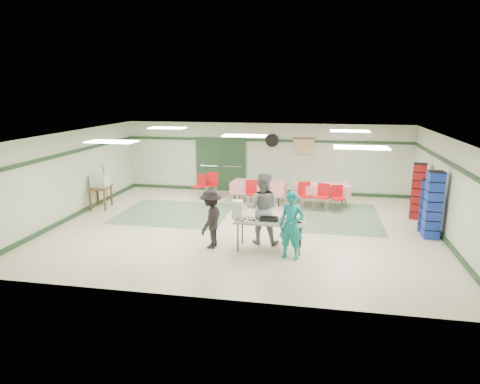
% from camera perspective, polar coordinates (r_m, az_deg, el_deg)
% --- Properties ---
extents(floor, '(11.00, 11.00, 0.00)m').
position_cam_1_polar(floor, '(12.64, 0.56, -4.66)').
color(floor, beige).
rests_on(floor, ground).
extents(ceiling, '(11.00, 11.00, 0.00)m').
position_cam_1_polar(ceiling, '(12.08, 0.59, 7.60)').
color(ceiling, white).
rests_on(ceiling, wall_back).
extents(wall_back, '(11.00, 0.00, 11.00)m').
position_cam_1_polar(wall_back, '(16.67, 3.27, 4.52)').
color(wall_back, beige).
rests_on(wall_back, floor).
extents(wall_front, '(11.00, 0.00, 11.00)m').
position_cam_1_polar(wall_front, '(8.05, -5.00, -5.30)').
color(wall_front, beige).
rests_on(wall_front, floor).
extents(wall_left, '(0.00, 9.00, 9.00)m').
position_cam_1_polar(wall_left, '(14.29, -21.71, 2.08)').
color(wall_left, beige).
rests_on(wall_left, floor).
extents(wall_right, '(0.00, 9.00, 9.00)m').
position_cam_1_polar(wall_right, '(12.59, 26.06, 0.24)').
color(wall_right, beige).
rests_on(wall_right, floor).
extents(trim_back, '(11.00, 0.06, 0.10)m').
position_cam_1_polar(trim_back, '(16.55, 3.29, 6.90)').
color(trim_back, '#1F3A21').
rests_on(trim_back, wall_back).
extents(baseboard_back, '(11.00, 0.06, 0.12)m').
position_cam_1_polar(baseboard_back, '(16.89, 3.20, 0.18)').
color(baseboard_back, '#1F3A21').
rests_on(baseboard_back, floor).
extents(trim_left, '(0.06, 9.00, 0.10)m').
position_cam_1_polar(trim_left, '(14.16, -21.85, 4.86)').
color(trim_left, '#1F3A21').
rests_on(trim_left, wall_back).
extents(baseboard_left, '(0.06, 9.00, 0.12)m').
position_cam_1_polar(baseboard_left, '(14.56, -21.18, -2.90)').
color(baseboard_left, '#1F3A21').
rests_on(baseboard_left, floor).
extents(trim_right, '(0.06, 9.00, 0.10)m').
position_cam_1_polar(trim_right, '(12.46, 26.26, 3.38)').
color(trim_right, '#1F3A21').
rests_on(trim_right, wall_back).
extents(baseboard_right, '(0.06, 9.00, 0.12)m').
position_cam_1_polar(baseboard_right, '(12.91, 25.35, -5.34)').
color(baseboard_right, '#1F3A21').
rests_on(baseboard_right, floor).
extents(green_patch_a, '(3.50, 3.00, 0.01)m').
position_cam_1_polar(green_patch_a, '(14.18, -8.73, -2.79)').
color(green_patch_a, slate).
rests_on(green_patch_a, floor).
extents(green_patch_b, '(2.50, 3.50, 0.01)m').
position_cam_1_polar(green_patch_b, '(13.92, 13.10, -3.30)').
color(green_patch_b, slate).
rests_on(green_patch_b, floor).
extents(double_door_left, '(0.90, 0.06, 2.10)m').
position_cam_1_polar(double_door_left, '(17.07, -4.13, 3.70)').
color(double_door_left, gray).
rests_on(double_door_left, floor).
extents(double_door_right, '(0.90, 0.06, 2.10)m').
position_cam_1_polar(double_door_right, '(16.86, -1.00, 3.61)').
color(double_door_right, gray).
rests_on(double_door_right, floor).
extents(door_frame, '(2.00, 0.03, 2.15)m').
position_cam_1_polar(door_frame, '(16.94, -2.60, 3.65)').
color(door_frame, '#1F3A21').
rests_on(door_frame, floor).
extents(wall_fan, '(0.50, 0.10, 0.50)m').
position_cam_1_polar(wall_fan, '(16.48, 4.31, 6.86)').
color(wall_fan, black).
rests_on(wall_fan, wall_back).
extents(scroll_banner, '(0.80, 0.02, 0.60)m').
position_cam_1_polar(scroll_banner, '(16.42, 8.49, 6.02)').
color(scroll_banner, '#D1BA83').
rests_on(scroll_banner, wall_back).
extents(serving_table, '(1.77, 0.74, 0.76)m').
position_cam_1_polar(serving_table, '(10.70, 4.02, -4.08)').
color(serving_table, '#ABABA6').
rests_on(serving_table, floor).
extents(sheet_tray_right, '(0.61, 0.47, 0.02)m').
position_cam_1_polar(sheet_tray_right, '(10.62, 6.87, -3.95)').
color(sheet_tray_right, silver).
rests_on(sheet_tray_right, serving_table).
extents(sheet_tray_mid, '(0.54, 0.41, 0.02)m').
position_cam_1_polar(sheet_tray_mid, '(10.81, 3.30, -3.57)').
color(sheet_tray_mid, silver).
rests_on(sheet_tray_mid, serving_table).
extents(sheet_tray_left, '(0.54, 0.41, 0.02)m').
position_cam_1_polar(sheet_tray_left, '(10.62, 0.93, -3.86)').
color(sheet_tray_left, silver).
rests_on(sheet_tray_left, serving_table).
extents(baking_pan, '(0.46, 0.29, 0.08)m').
position_cam_1_polar(baking_pan, '(10.69, 3.91, -3.60)').
color(baking_pan, black).
rests_on(baking_pan, serving_table).
extents(foam_box_stack, '(0.26, 0.24, 0.46)m').
position_cam_1_polar(foam_box_stack, '(10.81, -0.33, -2.33)').
color(foam_box_stack, white).
rests_on(foam_box_stack, serving_table).
extents(volunteer_teal, '(0.68, 0.53, 1.64)m').
position_cam_1_polar(volunteer_teal, '(10.17, 6.87, -4.46)').
color(volunteer_teal, '#128082').
rests_on(volunteer_teal, floor).
extents(volunteer_grey, '(0.93, 0.73, 1.88)m').
position_cam_1_polar(volunteer_grey, '(11.10, 2.99, -2.19)').
color(volunteer_grey, gray).
rests_on(volunteer_grey, floor).
extents(volunteer_dark, '(0.67, 1.03, 1.51)m').
position_cam_1_polar(volunteer_dark, '(10.85, -3.90, -3.60)').
color(volunteer_dark, black).
rests_on(volunteer_dark, floor).
extents(dining_table_a, '(1.93, 1.02, 0.77)m').
position_cam_1_polar(dining_table_a, '(15.04, 10.84, 0.30)').
color(dining_table_a, red).
rests_on(dining_table_a, floor).
extents(dining_table_b, '(1.98, 1.03, 0.77)m').
position_cam_1_polar(dining_table_b, '(15.18, 2.52, 0.65)').
color(dining_table_b, red).
rests_on(dining_table_b, floor).
extents(chair_a, '(0.51, 0.51, 0.90)m').
position_cam_1_polar(chair_a, '(14.50, 11.01, -0.28)').
color(chair_a, '#B30E16').
rests_on(chair_a, floor).
extents(chair_b, '(0.57, 0.57, 0.93)m').
position_cam_1_polar(chair_b, '(14.50, 8.68, -0.10)').
color(chair_b, '#B30E16').
rests_on(chair_b, floor).
extents(chair_c, '(0.51, 0.51, 0.87)m').
position_cam_1_polar(chair_c, '(14.51, 12.89, -0.44)').
color(chair_c, '#B30E16').
rests_on(chair_c, floor).
extents(chair_d, '(0.56, 0.56, 0.92)m').
position_cam_1_polar(chair_d, '(14.66, 1.65, 0.17)').
color(chair_d, '#B30E16').
rests_on(chair_d, floor).
extents(chair_loose_a, '(0.47, 0.47, 0.94)m').
position_cam_1_polar(chair_loose_a, '(16.00, -3.77, 1.32)').
color(chair_loose_a, '#B30E16').
rests_on(chair_loose_a, floor).
extents(chair_loose_b, '(0.56, 0.56, 0.89)m').
position_cam_1_polar(chair_loose_b, '(15.91, -5.37, 1.11)').
color(chair_loose_b, '#B30E16').
rests_on(chair_loose_b, floor).
extents(crate_stack_blue_a, '(0.46, 0.46, 1.49)m').
position_cam_1_polar(crate_stack_blue_a, '(13.20, 23.66, -1.66)').
color(crate_stack_blue_a, navy).
rests_on(crate_stack_blue_a, floor).
extents(crate_stack_red, '(0.47, 0.47, 1.75)m').
position_cam_1_polar(crate_stack_red, '(14.34, 22.65, 0.09)').
color(crate_stack_red, '#9E180F').
rests_on(crate_stack_red, floor).
extents(crate_stack_blue_b, '(0.41, 0.41, 1.85)m').
position_cam_1_polar(crate_stack_blue_b, '(12.58, 24.35, -1.60)').
color(crate_stack_blue_b, navy).
rests_on(crate_stack_blue_b, floor).
extents(printer_table, '(0.74, 1.00, 0.74)m').
position_cam_1_polar(printer_table, '(15.22, -18.10, 0.30)').
color(printer_table, brown).
rests_on(printer_table, floor).
extents(office_printer, '(0.56, 0.49, 0.42)m').
position_cam_1_polar(office_printer, '(15.16, -18.17, 1.45)').
color(office_printer, beige).
rests_on(office_printer, printer_table).
extents(broom, '(0.09, 0.22, 1.38)m').
position_cam_1_polar(broom, '(15.67, -17.52, 1.00)').
color(broom, brown).
rests_on(broom, floor).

